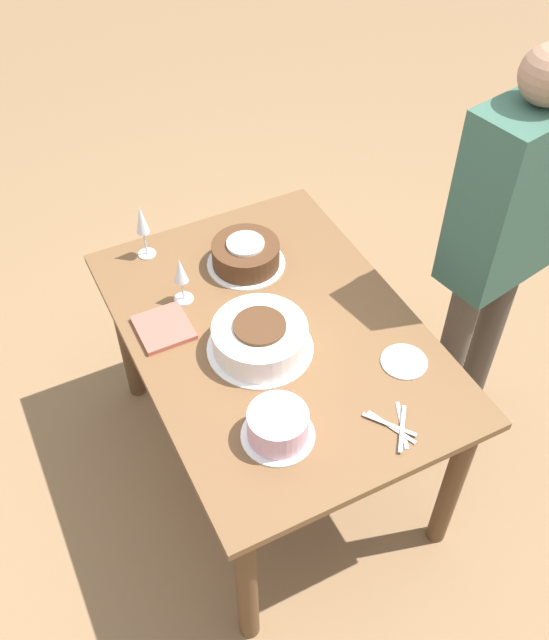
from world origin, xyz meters
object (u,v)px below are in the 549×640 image
object	(u,v)px
cake_back_decorated	(278,426)
person_cutting	(504,228)
cake_center_white	(260,338)
wine_glass_near	(142,222)
cake_front_chocolate	(246,254)
wine_glass_far	(181,273)

from	to	relation	value
cake_back_decorated	person_cutting	xyz separation A→B (m)	(0.28, -1.01, 0.16)
cake_center_white	person_cutting	size ratio (longest dim) A/B	0.22
wine_glass_near	person_cutting	bearing A→B (deg)	-121.55
cake_front_chocolate	wine_glass_far	bearing A→B (deg)	104.13
cake_back_decorated	wine_glass_far	size ratio (longest dim) A/B	1.19
cake_center_white	person_cutting	world-z (taller)	person_cutting
cake_back_decorated	wine_glass_near	xyz separation A→B (m)	(0.94, 0.07, 0.10)
cake_front_chocolate	wine_glass_near	distance (m)	0.39
cake_back_decorated	wine_glass_near	distance (m)	0.95
wine_glass_far	cake_center_white	bearing A→B (deg)	-156.95
wine_glass_far	person_cutting	bearing A→B (deg)	-109.90
cake_back_decorated	wine_glass_near	size ratio (longest dim) A/B	0.99
wine_glass_near	person_cutting	world-z (taller)	person_cutting
person_cutting	cake_center_white	bearing A→B (deg)	-14.12
wine_glass_near	wine_glass_far	size ratio (longest dim) A/B	1.20
cake_front_chocolate	cake_back_decorated	bearing A→B (deg)	161.90
cake_front_chocolate	wine_glass_near	size ratio (longest dim) A/B	1.29
wine_glass_near	cake_center_white	bearing A→B (deg)	-164.19
cake_center_white	cake_front_chocolate	size ratio (longest dim) A/B	1.22
wine_glass_far	cake_front_chocolate	bearing A→B (deg)	-75.87
wine_glass_near	person_cutting	xyz separation A→B (m)	(-0.66, -1.08, 0.06)
cake_center_white	person_cutting	bearing A→B (deg)	-93.31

